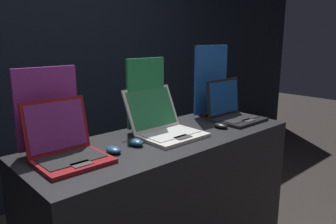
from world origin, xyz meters
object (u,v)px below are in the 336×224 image
object	(u,v)px
laptop_front	(67,147)
laptop_back	(233,111)
mouse_middle	(136,142)
mouse_back	(221,126)
promo_stand_back	(211,82)
promo_stand_front	(48,112)
promo_stand_middle	(146,96)
mouse_front	(113,150)
laptop_middle	(164,125)

from	to	relation	value
laptop_front	laptop_back	distance (m)	1.23
mouse_middle	mouse_back	world-z (taller)	mouse_middle
mouse_middle	promo_stand_back	xyz separation A→B (m)	(0.85, 0.20, 0.23)
promo_stand_back	laptop_front	bearing A→B (deg)	-173.24
promo_stand_front	mouse_back	bearing A→B (deg)	-18.72
laptop_front	promo_stand_middle	distance (m)	0.66
laptop_front	promo_stand_middle	world-z (taller)	promo_stand_middle
mouse_back	promo_stand_front	bearing A→B (deg)	161.28
mouse_middle	promo_stand_middle	bearing A→B (deg)	41.57
promo_stand_front	laptop_back	bearing A→B (deg)	-11.80
laptop_front	mouse_front	world-z (taller)	laptop_front
laptop_back	mouse_back	distance (m)	0.25
laptop_front	laptop_middle	distance (m)	0.62
promo_stand_back	mouse_front	bearing A→B (deg)	-168.00
promo_stand_front	promo_stand_middle	world-z (taller)	promo_stand_middle
promo_stand_middle	mouse_back	size ratio (longest dim) A/B	4.46
laptop_middle	promo_stand_back	bearing A→B (deg)	14.24
laptop_back	promo_stand_back	size ratio (longest dim) A/B	0.66
promo_stand_back	promo_stand_front	bearing A→B (deg)	177.83
laptop_front	mouse_middle	xyz separation A→B (m)	(0.37, -0.05, -0.05)
mouse_front	promo_stand_front	xyz separation A→B (m)	(-0.22, 0.26, 0.19)
laptop_middle	promo_stand_middle	world-z (taller)	promo_stand_middle
mouse_back	laptop_middle	bearing A→B (deg)	159.73
promo_stand_front	laptop_back	xyz separation A→B (m)	(1.23, -0.26, -0.14)
mouse_back	promo_stand_back	bearing A→B (deg)	51.52
laptop_middle	promo_stand_middle	xyz separation A→B (m)	(-0.00, 0.17, 0.15)
laptop_middle	mouse_middle	xyz separation A→B (m)	(-0.25, -0.05, -0.04)
mouse_middle	promo_stand_back	bearing A→B (deg)	13.20
mouse_middle	laptop_back	size ratio (longest dim) A/B	0.28
laptop_front	promo_stand_front	distance (m)	0.24
promo_stand_middle	laptop_back	world-z (taller)	promo_stand_middle
laptop_middle	laptop_back	xyz separation A→B (m)	(0.60, -0.06, 0.00)
laptop_back	mouse_back	world-z (taller)	laptop_back
mouse_front	laptop_back	size ratio (longest dim) A/B	0.28
promo_stand_middle	laptop_back	distance (m)	0.66
laptop_front	promo_stand_back	size ratio (longest dim) A/B	0.63
laptop_middle	mouse_back	world-z (taller)	laptop_middle
laptop_back	promo_stand_front	bearing A→B (deg)	168.20
promo_stand_back	mouse_middle	bearing A→B (deg)	-166.80
laptop_front	mouse_front	distance (m)	0.23
promo_stand_front	promo_stand_back	xyz separation A→B (m)	(1.23, -0.05, 0.04)
laptop_front	laptop_middle	size ratio (longest dim) A/B	0.83
mouse_front	laptop_middle	bearing A→B (deg)	8.57
laptop_front	promo_stand_front	xyz separation A→B (m)	(0.00, 0.19, 0.14)
mouse_front	promo_stand_front	distance (m)	0.39
laptop_front	promo_stand_back	distance (m)	1.25
mouse_back	mouse_middle	bearing A→B (deg)	171.66
mouse_front	mouse_middle	bearing A→B (deg)	5.27
mouse_middle	laptop_back	bearing A→B (deg)	-0.66
mouse_back	laptop_front	bearing A→B (deg)	171.69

